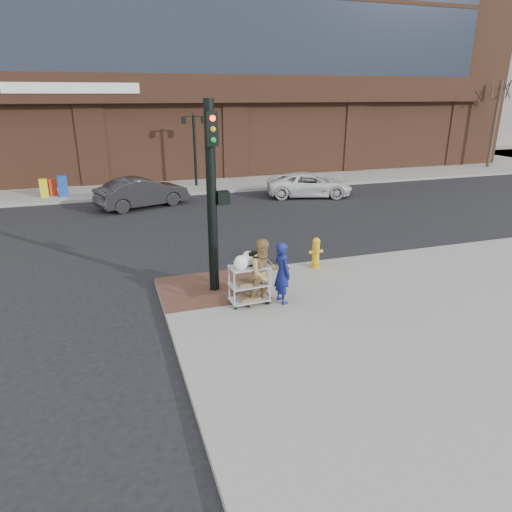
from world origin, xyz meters
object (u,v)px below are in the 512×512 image
object	(u,v)px
pedestrian_tan	(264,273)
minivan_white	(309,185)
woman_blue	(282,273)
traffic_signal_pole	(213,194)
fire_hydrant	(316,252)
lamp_post	(195,143)
sedan_dark	(142,192)
utility_cart	(249,281)

from	to	relation	value
pedestrian_tan	minivan_white	distance (m)	14.11
woman_blue	pedestrian_tan	distance (m)	0.52
traffic_signal_pole	minivan_white	distance (m)	13.66
minivan_white	fire_hydrant	xyz separation A→B (m)	(-4.47, -10.27, 0.01)
lamp_post	pedestrian_tan	bearing A→B (deg)	-95.31
pedestrian_tan	sedan_dark	xyz separation A→B (m)	(-1.89, 12.56, -0.30)
pedestrian_tan	utility_cart	bearing A→B (deg)	139.54
minivan_white	sedan_dark	bearing A→B (deg)	103.73
lamp_post	traffic_signal_pole	size ratio (longest dim) A/B	0.80
sedan_dark	utility_cart	bearing A→B (deg)	167.45
utility_cart	traffic_signal_pole	bearing A→B (deg)	118.50
lamp_post	minivan_white	bearing A→B (deg)	-38.46
sedan_dark	fire_hydrant	world-z (taller)	sedan_dark
traffic_signal_pole	sedan_dark	distance (m)	11.47
lamp_post	fire_hydrant	bearing A→B (deg)	-86.56
fire_hydrant	woman_blue	bearing A→B (deg)	-133.52
woman_blue	fire_hydrant	size ratio (longest dim) A/B	1.69
traffic_signal_pole	sedan_dark	bearing A→B (deg)	94.85
woman_blue	utility_cart	distance (m)	0.86
pedestrian_tan	minivan_white	world-z (taller)	pedestrian_tan
utility_cart	pedestrian_tan	bearing A→B (deg)	-30.28
lamp_post	woman_blue	xyz separation A→B (m)	(-1.03, -16.52, -1.66)
traffic_signal_pole	pedestrian_tan	xyz separation A→B (m)	(0.94, -1.33, -1.80)
lamp_post	fire_hydrant	size ratio (longest dim) A/B	4.17
minivan_white	utility_cart	world-z (taller)	utility_cart
pedestrian_tan	sedan_dark	bearing A→B (deg)	88.39
woman_blue	sedan_dark	size ratio (longest dim) A/B	0.37
traffic_signal_pole	woman_blue	world-z (taller)	traffic_signal_pole
sedan_dark	utility_cart	distance (m)	12.48
traffic_signal_pole	woman_blue	size ratio (longest dim) A/B	3.09
utility_cart	minivan_white	bearing A→B (deg)	59.31
traffic_signal_pole	fire_hydrant	size ratio (longest dim) A/B	5.21
minivan_white	lamp_post	bearing A→B (deg)	66.90
traffic_signal_pole	lamp_post	bearing A→B (deg)	80.76
fire_hydrant	utility_cart	bearing A→B (deg)	-145.86
fire_hydrant	pedestrian_tan	bearing A→B (deg)	-139.78
pedestrian_tan	utility_cart	world-z (taller)	pedestrian_tan
traffic_signal_pole	minivan_white	size ratio (longest dim) A/B	1.10
traffic_signal_pole	pedestrian_tan	distance (m)	2.43
lamp_post	utility_cart	world-z (taller)	lamp_post
traffic_signal_pole	pedestrian_tan	bearing A→B (deg)	-54.70
traffic_signal_pole	utility_cart	distance (m)	2.43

